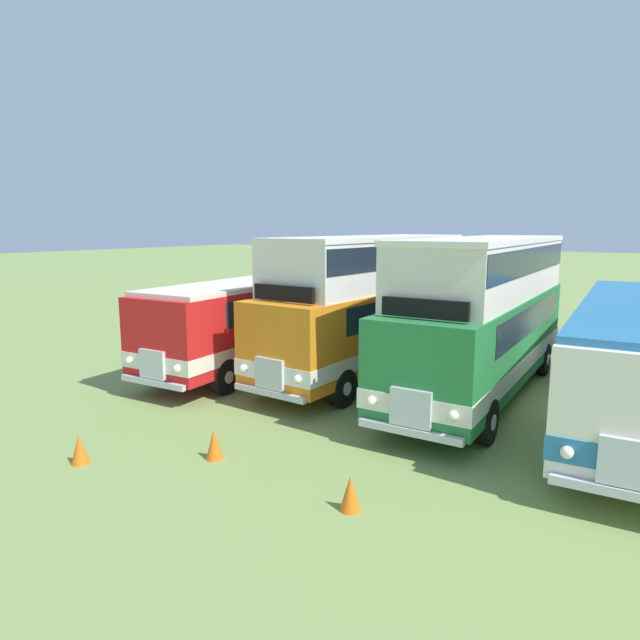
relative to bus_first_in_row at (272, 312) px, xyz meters
name	(u,v)px	position (x,y,z in m)	size (l,w,h in m)	color
ground_plane	(551,404)	(9.46, 0.18, -1.76)	(200.00, 200.00, 0.00)	#7A934C
bus_first_in_row	(272,312)	(0.00, 0.00, 0.00)	(3.14, 11.51, 2.99)	red
bus_second_in_row	(370,299)	(3.79, 0.28, 0.71)	(2.98, 9.96, 4.49)	orange
bus_third_in_row	(484,310)	(7.56, 0.00, 0.71)	(2.76, 10.43, 4.49)	#237538
bus_fourth_in_row	(635,351)	(11.35, -0.07, 0.00)	(3.14, 11.74, 2.99)	silver
cone_near_end	(79,449)	(2.10, -9.15, -1.46)	(0.36, 0.36, 0.60)	orange
cone_mid_row	(350,493)	(7.68, -7.79, -1.44)	(0.36, 0.36, 0.63)	orange
cone_far_end	(214,444)	(4.25, -7.48, -1.43)	(0.36, 0.36, 0.65)	orange
rope_fence_line	(604,317)	(9.46, 12.70, -1.09)	(24.99, 0.08, 1.05)	#8C704C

